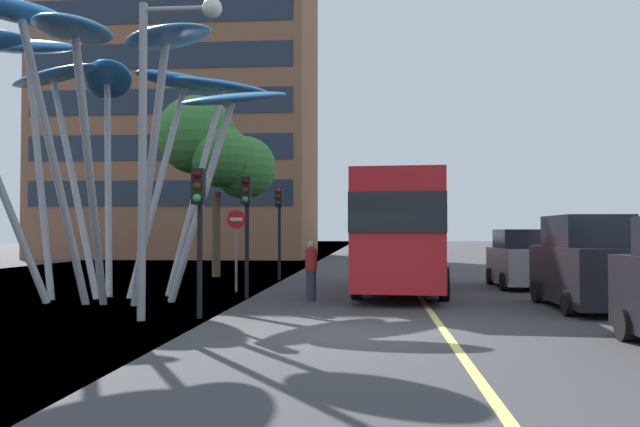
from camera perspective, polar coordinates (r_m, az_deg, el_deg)
The scene contains 13 objects.
ground at distance 12.78m, azimuth -0.57°, elevation -10.58°, with size 120.00×240.00×0.10m.
red_bus at distance 21.36m, azimuth 7.22°, elevation -1.15°, with size 3.22×9.85×3.86m.
leaf_sculpture at distance 19.87m, azimuth -18.38°, elevation 11.08°, with size 11.08×10.27×7.74m.
traffic_light_kerb_near at distance 14.83m, azimuth -10.54°, elevation 0.33°, with size 0.28×0.42×3.35m.
traffic_light_kerb_far at distance 19.12m, azimuth -6.45°, elevation 0.28°, with size 0.28×0.42×3.54m.
traffic_light_island_mid at distance 26.19m, azimuth -3.60°, elevation 0.07°, with size 0.28×0.42×3.74m.
car_parked_mid at distance 17.75m, azimuth 22.22°, elevation -4.21°, with size 1.93×4.58×2.36m.
car_parked_far at distance 23.82m, azimuth 17.38°, elevation -3.90°, with size 2.09×4.10×2.02m.
street_lamp at distance 14.93m, azimuth -13.60°, elevation 8.62°, with size 1.86×0.44×7.08m.
tree_pavement_near at distance 28.69m, azimuth -9.48°, elevation 5.88°, with size 5.10×3.56×7.83m.
pedestrian at distance 18.48m, azimuth -0.78°, elevation -5.00°, with size 0.34×0.34×1.69m.
no_entry_sign at distance 21.26m, azimuth -7.32°, elevation -2.09°, with size 0.60×0.12×2.64m.
backdrop_building at distance 52.95m, azimuth -11.67°, elevation 10.06°, with size 19.73×12.68×25.21m.
Camera 1 is at (0.45, -12.57, 1.95)m, focal length 36.64 mm.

